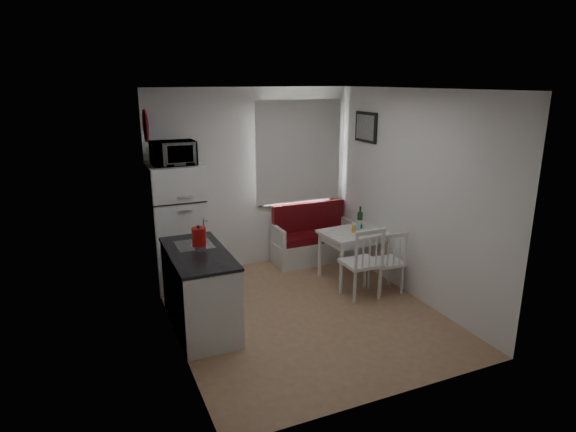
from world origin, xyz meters
The scene contains 22 objects.
floor centered at (0.00, 0.00, 0.00)m, with size 3.00×3.50×0.02m, color #9F7154.
ceiling centered at (0.00, 0.00, 2.60)m, with size 3.00×3.50×0.02m, color white.
wall_back centered at (0.00, 1.75, 1.30)m, with size 3.00×0.02×2.60m, color white.
wall_front centered at (0.00, -1.75, 1.30)m, with size 3.00×0.02×2.60m, color white.
wall_left centered at (-1.50, 0.00, 1.30)m, with size 0.02×3.50×2.60m, color white.
wall_right centered at (1.50, 0.00, 1.30)m, with size 0.02×3.50×2.60m, color white.
window centered at (0.70, 1.72, 1.62)m, with size 1.22×0.06×1.47m, color white.
curtain centered at (0.70, 1.65, 1.68)m, with size 1.35×0.02×1.50m, color white.
kitchen_counter centered at (-1.20, 0.16, 0.46)m, with size 0.62×1.32×1.16m.
wall_sign centered at (-1.47, 1.45, 2.15)m, with size 0.40×0.40×0.03m, color navy.
picture_frame centered at (1.48, 1.10, 2.05)m, with size 0.04×0.52×0.42m, color black.
bench centered at (0.87, 1.51, 0.29)m, with size 1.24×0.48×0.89m.
dining_table centered at (1.11, 0.69, 0.60)m, with size 0.96×0.72×0.68m.
chair_left centered at (0.86, 0.03, 0.59)m, with size 0.45×0.43×0.51m.
chair_right centered at (1.25, 0.04, 0.52)m, with size 0.42×0.40×0.46m.
fridge centered at (-1.18, 1.40, 0.83)m, with size 0.66×0.66×1.66m, color white.
microwave centered at (-1.18, 1.35, 1.81)m, with size 0.54×0.37×0.30m, color white.
kettle centered at (-1.15, 0.27, 1.02)m, with size 0.19×0.19×0.25m, color #A90F0D.
wine_bottle centered at (1.25, 0.79, 0.84)m, with size 0.08×0.08×0.31m, color #144121, non-canonical shape.
drinking_glass_orange centered at (1.06, 0.64, 0.73)m, with size 0.06×0.06×0.10m, color orange.
drinking_glass_blue centered at (1.19, 0.74, 0.74)m, with size 0.07×0.07×0.11m, color #89CDE9.
plate centered at (0.81, 0.71, 0.69)m, with size 0.22×0.22×0.02m, color white.
Camera 1 is at (-2.26, -4.73, 2.70)m, focal length 30.00 mm.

